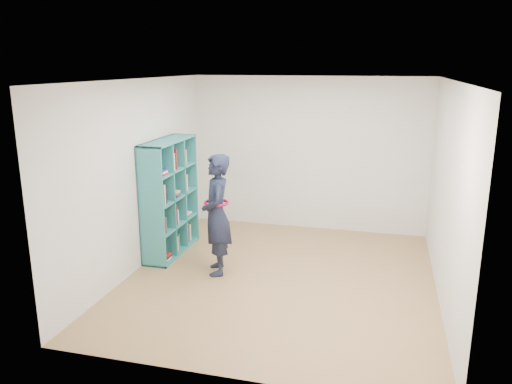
# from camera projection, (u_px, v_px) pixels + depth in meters

# --- Properties ---
(floor) EXTENTS (4.50, 4.50, 0.00)m
(floor) POSITION_uv_depth(u_px,v_px,m) (280.00, 279.00, 6.68)
(floor) COLOR #9B7346
(floor) RESTS_ON ground
(ceiling) EXTENTS (4.50, 4.50, 0.00)m
(ceiling) POSITION_uv_depth(u_px,v_px,m) (283.00, 80.00, 6.03)
(ceiling) COLOR white
(ceiling) RESTS_ON wall_back
(wall_left) EXTENTS (0.02, 4.50, 2.60)m
(wall_left) POSITION_uv_depth(u_px,v_px,m) (139.00, 176.00, 6.84)
(wall_left) COLOR silver
(wall_left) RESTS_ON floor
(wall_right) EXTENTS (0.02, 4.50, 2.60)m
(wall_right) POSITION_uv_depth(u_px,v_px,m) (448.00, 194.00, 5.86)
(wall_right) COLOR silver
(wall_right) RESTS_ON floor
(wall_back) EXTENTS (4.00, 0.02, 2.60)m
(wall_back) POSITION_uv_depth(u_px,v_px,m) (308.00, 154.00, 8.46)
(wall_back) COLOR silver
(wall_back) RESTS_ON floor
(wall_front) EXTENTS (4.00, 0.02, 2.60)m
(wall_front) POSITION_uv_depth(u_px,v_px,m) (227.00, 244.00, 4.25)
(wall_front) COLOR silver
(wall_front) RESTS_ON floor
(bookshelf) EXTENTS (0.38, 1.29, 1.72)m
(bookshelf) POSITION_uv_depth(u_px,v_px,m) (168.00, 199.00, 7.44)
(bookshelf) COLOR teal
(bookshelf) RESTS_ON floor
(person) EXTENTS (0.58, 0.70, 1.65)m
(person) POSITION_uv_depth(u_px,v_px,m) (217.00, 215.00, 6.69)
(person) COLOR black
(person) RESTS_ON floor
(smartphone) EXTENTS (0.04, 0.10, 0.14)m
(smartphone) POSITION_uv_depth(u_px,v_px,m) (205.00, 205.00, 6.74)
(smartphone) COLOR silver
(smartphone) RESTS_ON person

